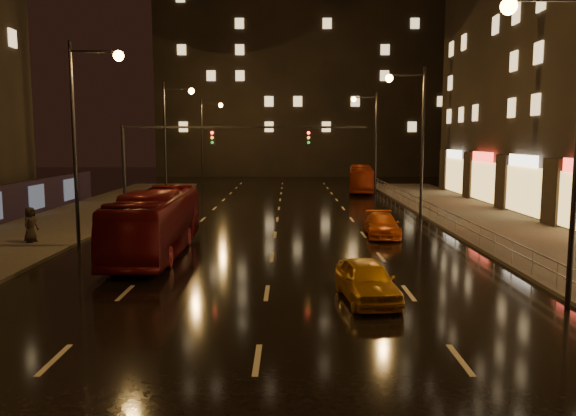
{
  "coord_description": "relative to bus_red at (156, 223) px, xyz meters",
  "views": [
    {
      "loc": [
        0.78,
        -15.23,
        5.42
      ],
      "look_at": [
        0.74,
        8.18,
        2.5
      ],
      "focal_mm": 35.0,
      "sensor_mm": 36.0,
      "label": 1
    }
  ],
  "objects": [
    {
      "name": "ground",
      "position": [
        5.46,
        9.33,
        -1.5
      ],
      "size": [
        140.0,
        140.0,
        0.0
      ],
      "primitive_type": "plane",
      "color": "black",
      "rests_on": "ground"
    },
    {
      "name": "sidewalk_left",
      "position": [
        -8.04,
        4.33,
        -1.43
      ],
      "size": [
        7.0,
        70.0,
        0.15
      ],
      "primitive_type": "cube",
      "color": "#38332D",
      "rests_on": "ground"
    },
    {
      "name": "sidewalk_right",
      "position": [
        18.96,
        4.33,
        -1.43
      ],
      "size": [
        7.0,
        70.0,
        0.15
      ],
      "primitive_type": "cube",
      "color": "#38332D",
      "rests_on": "ground"
    },
    {
      "name": "building_distant",
      "position": [
        9.46,
        61.33,
        16.5
      ],
      "size": [
        44.0,
        16.0,
        36.0
      ],
      "primitive_type": "cube",
      "color": "black",
      "rests_on": "ground"
    },
    {
      "name": "traffic_signal",
      "position": [
        0.39,
        9.33,
        3.23
      ],
      "size": [
        15.31,
        0.32,
        6.2
      ],
      "color": "black",
      "rests_on": "ground"
    },
    {
      "name": "streetlight_right",
      "position": [
        14.37,
        -8.67,
        4.93
      ],
      "size": [
        2.64,
        0.5,
        10.0
      ],
      "color": "black",
      "rests_on": "ground"
    },
    {
      "name": "railing_right",
      "position": [
        15.66,
        7.33,
        -0.6
      ],
      "size": [
        0.05,
        56.0,
        1.0
      ],
      "color": "#99999E",
      "rests_on": "sidewalk_right"
    },
    {
      "name": "bus_red",
      "position": [
        0.0,
        0.0,
        0.0
      ],
      "size": [
        2.73,
        10.82,
        3.0
      ],
      "primitive_type": "imported",
      "rotation": [
        0.0,
        0.0,
        0.02
      ],
      "color": "#580C10",
      "rests_on": "ground"
    },
    {
      "name": "bus_curb",
      "position": [
        13.54,
        30.88,
        -0.16
      ],
      "size": [
        3.3,
        9.81,
        2.68
      ],
      "primitive_type": "imported",
      "rotation": [
        0.0,
        0.0,
        -0.11
      ],
      "color": "maroon",
      "rests_on": "ground"
    },
    {
      "name": "taxi_near",
      "position": [
        8.85,
        -7.56,
        -0.81
      ],
      "size": [
        2.07,
        4.21,
        1.38
      ],
      "primitive_type": "imported",
      "rotation": [
        0.0,
        0.0,
        0.11
      ],
      "color": "#B97A11",
      "rests_on": "ground"
    },
    {
      "name": "taxi_far",
      "position": [
        11.43,
        4.95,
        -0.87
      ],
      "size": [
        2.0,
        4.41,
        1.25
      ],
      "primitive_type": "imported",
      "rotation": [
        0.0,
        0.0,
        -0.06
      ],
      "color": "#D55714",
      "rests_on": "ground"
    },
    {
      "name": "pedestrian_c",
      "position": [
        -6.92,
        2.26,
        -0.45
      ],
      "size": [
        0.76,
        0.99,
        1.81
      ],
      "primitive_type": "imported",
      "rotation": [
        0.0,
        0.0,
        1.34
      ],
      "color": "black",
      "rests_on": "sidewalk_left"
    }
  ]
}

